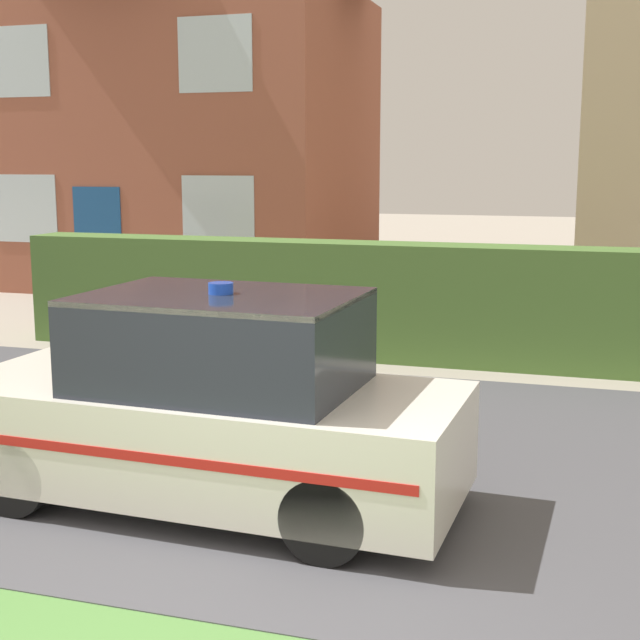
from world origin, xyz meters
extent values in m
cube|color=#4C4C51|center=(0.00, 3.79, 0.01)|extent=(28.00, 6.11, 0.01)
cube|color=#4C7233|center=(-0.73, 7.73, 0.76)|extent=(9.95, 0.71, 1.53)
cylinder|color=black|center=(-1.89, 3.13, 0.30)|extent=(0.59, 0.22, 0.58)
cylinder|color=black|center=(-1.95, 1.76, 0.30)|extent=(0.59, 0.22, 0.58)
cylinder|color=black|center=(0.49, 3.03, 0.30)|extent=(0.59, 0.22, 0.58)
cylinder|color=black|center=(0.44, 1.66, 0.30)|extent=(0.59, 0.22, 0.58)
cube|color=silver|center=(-0.73, 2.39, 0.55)|extent=(3.91, 1.72, 0.76)
cube|color=#232833|center=(-0.57, 2.39, 1.27)|extent=(2.01, 1.49, 0.69)
cube|color=silver|center=(-0.57, 2.39, 1.60)|extent=(2.01, 1.49, 0.04)
cube|color=red|center=(-0.70, 3.18, 0.61)|extent=(3.66, 0.15, 0.07)
cube|color=red|center=(-0.76, 1.61, 0.61)|extent=(3.66, 0.15, 0.07)
cylinder|color=blue|center=(-0.57, 2.39, 1.66)|extent=(0.18, 0.18, 0.08)
cube|color=#93513D|center=(-6.54, 14.12, 2.98)|extent=(7.37, 5.55, 5.97)
cube|color=navy|center=(-6.99, 11.33, 1.05)|extent=(1.00, 0.02, 2.10)
cube|color=silver|center=(-8.57, 11.33, 1.67)|extent=(1.40, 0.02, 1.30)
cube|color=silver|center=(-4.51, 11.33, 1.67)|extent=(1.40, 0.02, 1.30)
cube|color=silver|center=(-8.57, 11.33, 4.42)|extent=(1.40, 0.02, 1.30)
cube|color=silver|center=(-4.51, 11.33, 4.42)|extent=(1.40, 0.02, 1.30)
camera|label=1|loc=(2.01, -3.52, 2.57)|focal=50.00mm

